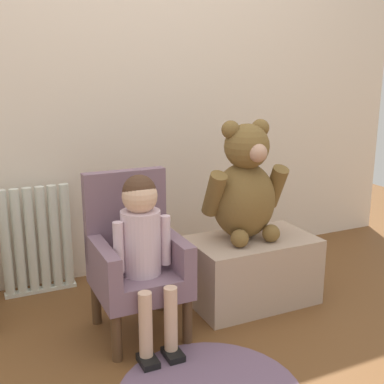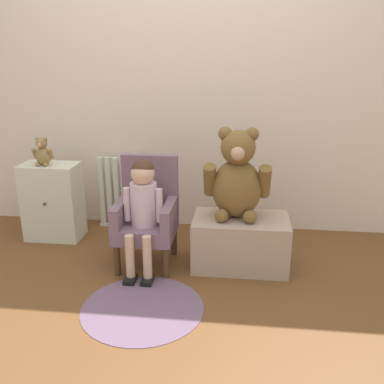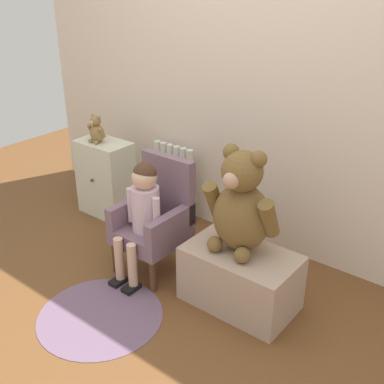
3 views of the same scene
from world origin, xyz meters
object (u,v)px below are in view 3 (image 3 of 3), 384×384
at_px(child_figure, 143,205).
at_px(small_dresser, 106,178).
at_px(floor_rug, 100,316).
at_px(large_teddy_bear, 241,206).
at_px(small_teddy_bear, 97,130).
at_px(radiator, 174,182).
at_px(low_bench, 240,278).
at_px(child_armchair, 156,218).

bearing_deg(child_figure, small_dresser, 152.28).
bearing_deg(floor_rug, child_figure, 100.70).
xyz_separation_m(large_teddy_bear, small_teddy_bear, (-1.41, 0.24, 0.07)).
xyz_separation_m(radiator, low_bench, (0.97, -0.57, -0.12)).
xyz_separation_m(child_armchair, child_figure, (0.00, -0.11, 0.14)).
bearing_deg(small_teddy_bear, small_dresser, 52.37).
bearing_deg(small_dresser, small_teddy_bear, -127.63).
bearing_deg(radiator, child_armchair, -58.86).
bearing_deg(radiator, floor_rug, -69.26).
xyz_separation_m(small_dresser, small_teddy_bear, (-0.02, -0.03, 0.38)).
distance_m(child_armchair, child_figure, 0.18).
bearing_deg(floor_rug, small_teddy_bear, 136.90).
bearing_deg(small_teddy_bear, large_teddy_bear, -9.66).
xyz_separation_m(radiator, child_figure, (0.35, -0.69, 0.20)).
xyz_separation_m(large_teddy_bear, floor_rug, (-0.50, -0.61, -0.60)).
bearing_deg(small_teddy_bear, floor_rug, -43.10).
relative_size(child_armchair, child_figure, 0.97).
bearing_deg(small_dresser, large_teddy_bear, -10.99).
xyz_separation_m(small_dresser, child_figure, (0.80, -0.42, 0.19)).
bearing_deg(large_teddy_bear, small_dresser, 169.01).
bearing_deg(small_teddy_bear, low_bench, -10.63).
bearing_deg(large_teddy_bear, child_armchair, -176.38).
bearing_deg(child_figure, radiator, 116.79).
bearing_deg(small_teddy_bear, child_armchair, -18.64).
height_order(child_armchair, low_bench, child_armchair).
distance_m(child_figure, floor_rug, 0.67).
height_order(radiator, floor_rug, radiator).
distance_m(small_dresser, child_armchair, 0.86).
relative_size(small_dresser, small_teddy_bear, 2.81).
relative_size(small_teddy_bear, floor_rug, 0.30).
xyz_separation_m(radiator, small_teddy_bear, (-0.47, -0.30, 0.39)).
height_order(radiator, small_teddy_bear, small_teddy_bear).
relative_size(radiator, low_bench, 0.93).
bearing_deg(floor_rug, low_bench, 47.16).
bearing_deg(child_armchair, floor_rug, -81.38).
xyz_separation_m(child_figure, low_bench, (0.62, 0.12, -0.32)).
bearing_deg(child_figure, floor_rug, -79.30).
relative_size(radiator, large_teddy_bear, 0.98).
relative_size(radiator, floor_rug, 0.84).
relative_size(small_dresser, low_bench, 0.93).
relative_size(child_armchair, small_teddy_bear, 3.48).
height_order(radiator, child_armchair, child_armchair).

